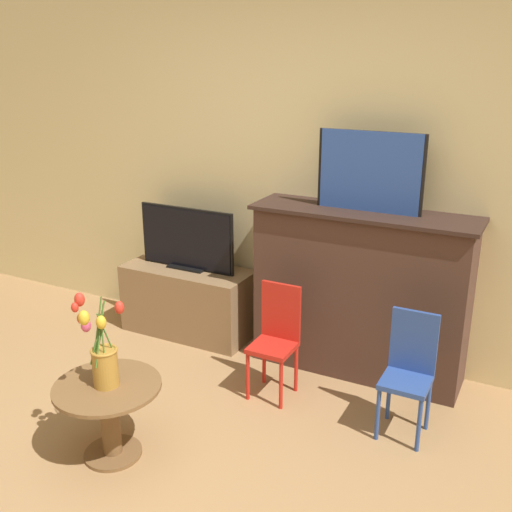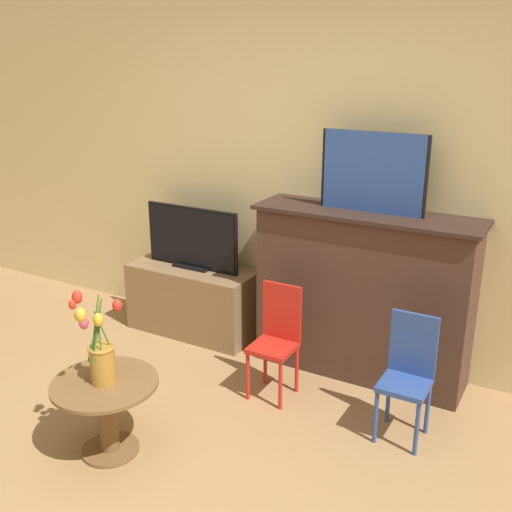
# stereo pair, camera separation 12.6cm
# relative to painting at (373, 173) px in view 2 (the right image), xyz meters

# --- Properties ---
(wall_back) EXTENTS (8.00, 0.06, 2.70)m
(wall_back) POSITION_rel_painting_xyz_m (-0.46, 0.22, -0.02)
(wall_back) COLOR beige
(wall_back) RESTS_ON ground
(fireplace_mantel) EXTENTS (1.45, 0.43, 1.12)m
(fireplace_mantel) POSITION_rel_painting_xyz_m (-0.01, -0.01, -0.80)
(fireplace_mantel) COLOR #4C3328
(fireplace_mantel) RESTS_ON ground
(painting) EXTENTS (0.67, 0.03, 0.50)m
(painting) POSITION_rel_painting_xyz_m (0.00, 0.00, 0.00)
(painting) COLOR black
(painting) RESTS_ON fireplace_mantel
(tv_stand) EXTENTS (0.99, 0.43, 0.53)m
(tv_stand) POSITION_rel_painting_xyz_m (-1.35, -0.05, -1.11)
(tv_stand) COLOR olive
(tv_stand) RESTS_ON ground
(tv_monitor) EXTENTS (0.78, 0.12, 0.47)m
(tv_monitor) POSITION_rel_painting_xyz_m (-1.35, -0.04, -0.62)
(tv_monitor) COLOR black
(tv_monitor) RESTS_ON tv_stand
(chair_red) EXTENTS (0.26, 0.26, 0.72)m
(chair_red) POSITION_rel_painting_xyz_m (-0.38, -0.52, -0.97)
(chair_red) COLOR red
(chair_red) RESTS_ON ground
(chair_blue) EXTENTS (0.26, 0.26, 0.72)m
(chair_blue) POSITION_rel_painting_xyz_m (0.46, -0.55, -0.97)
(chair_blue) COLOR #2D4C99
(chair_blue) RESTS_ON ground
(side_table) EXTENTS (0.57, 0.57, 0.43)m
(side_table) POSITION_rel_painting_xyz_m (-0.89, -1.51, -1.09)
(side_table) COLOR brown
(side_table) RESTS_ON ground
(vase_tulips) EXTENTS (0.17, 0.29, 0.53)m
(vase_tulips) POSITION_rel_painting_xyz_m (-0.89, -1.52, -0.76)
(vase_tulips) COLOR #B78433
(vase_tulips) RESTS_ON side_table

